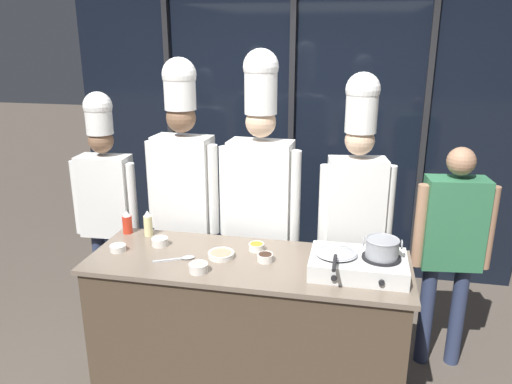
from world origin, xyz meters
TOP-DOWN VIEW (x-y plane):
  - window_wall_back at (0.00, 1.86)m, footprint 4.09×0.09m
  - demo_counter at (0.00, 0.00)m, footprint 1.92×0.68m
  - portable_stove at (0.65, -0.03)m, footprint 0.54×0.38m
  - frying_pan at (0.52, -0.04)m, footprint 0.24×0.42m
  - stock_pot at (0.77, -0.03)m, footprint 0.21×0.19m
  - squeeze_bottle_oil at (-0.73, 0.24)m, footprint 0.06×0.06m
  - squeeze_bottle_chili at (-0.89, 0.25)m, footprint 0.06×0.06m
  - prep_bowl_shrimp at (-0.24, -0.20)m, footprint 0.11×0.11m
  - prep_bowl_carrots at (0.02, 0.15)m, footprint 0.10×0.10m
  - prep_bowl_soy_glaze at (0.11, 0.01)m, footprint 0.10×0.10m
  - prep_bowl_bean_sprouts at (-0.82, -0.04)m, footprint 0.10×0.10m
  - prep_bowl_mushrooms at (-0.17, 0.01)m, footprint 0.16×0.16m
  - prep_bowl_onion at (-0.59, 0.10)m, footprint 0.11×0.11m
  - serving_spoon_slotted at (-0.39, -0.07)m, footprint 0.24×0.14m
  - chef_head at (-1.21, 0.59)m, footprint 0.50×0.21m
  - chef_sous at (-0.59, 0.56)m, footprint 0.53×0.23m
  - chef_line at (-0.03, 0.55)m, footprint 0.57×0.25m
  - chef_pastry at (0.61, 0.56)m, footprint 0.49×0.25m
  - person_guest at (1.24, 0.56)m, footprint 0.50×0.24m

SIDE VIEW (x-z plane):
  - demo_counter at x=0.00m, z-range 0.00..0.93m
  - serving_spoon_slotted at x=-0.39m, z-range 0.93..0.94m
  - person_guest at x=1.24m, z-range 0.17..1.72m
  - prep_bowl_mushrooms at x=-0.17m, z-range 0.93..0.97m
  - prep_bowl_bean_sprouts at x=-0.82m, z-range 0.93..0.97m
  - prep_bowl_carrots at x=0.02m, z-range 0.93..0.98m
  - prep_bowl_soy_glaze at x=0.11m, z-range 0.93..0.98m
  - prep_bowl_shrimp at x=-0.24m, z-range 0.93..0.98m
  - prep_bowl_onion at x=-0.59m, z-range 0.93..0.98m
  - portable_stove at x=0.65m, z-range 0.93..1.04m
  - squeeze_bottle_chili at x=-0.89m, z-range 0.92..1.08m
  - squeeze_bottle_oil at x=-0.73m, z-range 0.92..1.10m
  - frying_pan at x=0.52m, z-range 1.04..1.09m
  - chef_head at x=-1.21m, z-range 0.17..2.00m
  - stock_pot at x=0.77m, z-range 1.04..1.15m
  - chef_pastry at x=0.61m, z-range 0.19..2.19m
  - chef_line at x=-0.03m, z-range 0.18..2.31m
  - chef_sous at x=-0.59m, z-range 0.21..2.28m
  - window_wall_back at x=0.00m, z-range 0.00..2.70m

